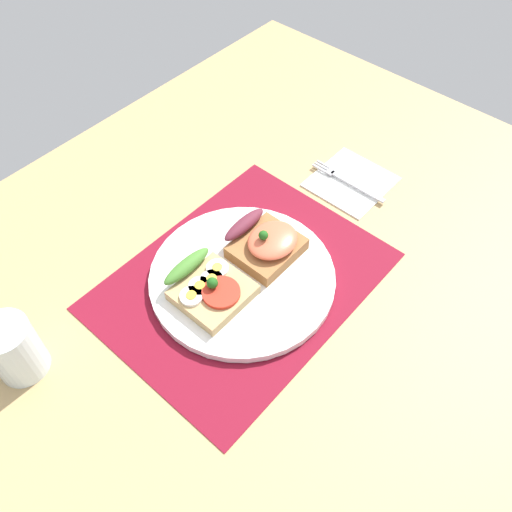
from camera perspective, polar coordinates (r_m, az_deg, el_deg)
name	(u,v)px	position (r cm, az deg, el deg)	size (l,w,h in cm)	color
ground_plane	(243,287)	(79.93, -1.42, -3.33)	(120.00, 90.00, 3.20)	tan
placemat	(242,280)	(78.51, -1.45, -2.59)	(39.82, 30.47, 0.30)	maroon
plate	(242,277)	(77.89, -1.46, -2.27)	(26.86, 26.86, 1.23)	white
sandwich_egg_tomato	(209,287)	(74.73, -5.01, -3.33)	(9.55, 10.63, 3.88)	tan
sandwich_salmon	(267,243)	(78.47, 1.13, 1.36)	(9.59, 9.84, 5.42)	#9B6639
napkin	(349,180)	(93.50, 9.85, 7.91)	(12.68, 12.02, 0.60)	white
fork	(346,180)	(92.74, 9.50, 7.92)	(1.62, 14.19, 0.32)	#B7B7BC
drinking_glass	(14,349)	(73.93, -24.26, -8.98)	(6.44, 6.44, 8.88)	silver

